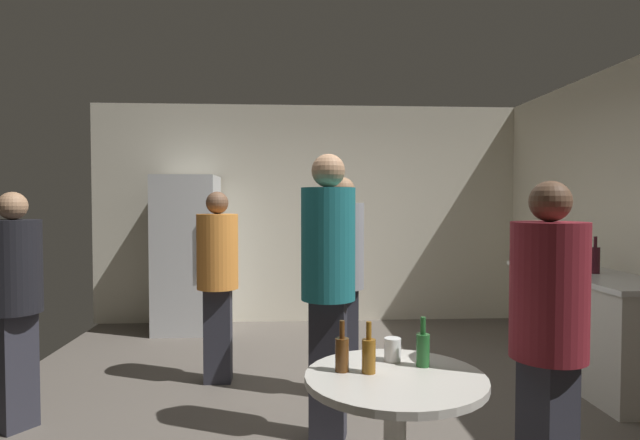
{
  "coord_description": "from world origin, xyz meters",
  "views": [
    {
      "loc": [
        -0.25,
        -3.76,
        1.5
      ],
      "look_at": [
        0.0,
        0.5,
        1.35
      ],
      "focal_mm": 28.64,
      "sensor_mm": 36.0,
      "label": 1
    }
  ],
  "objects": [
    {
      "name": "ground_plane",
      "position": [
        0.0,
        0.0,
        -0.05
      ],
      "size": [
        5.2,
        5.2,
        0.1
      ],
      "primitive_type": "cube",
      "color": "#5B544C"
    },
    {
      "name": "wall_back",
      "position": [
        0.0,
        2.63,
        1.35
      ],
      "size": [
        5.32,
        0.06,
        2.7
      ],
      "primitive_type": "cube",
      "color": "silver",
      "rests_on": "ground_plane"
    },
    {
      "name": "refrigerator",
      "position": [
        -1.44,
        2.2,
        0.9
      ],
      "size": [
        0.7,
        0.68,
        1.8
      ],
      "color": "silver",
      "rests_on": "ground_plane"
    },
    {
      "name": "kitchen_counter",
      "position": [
        2.28,
        0.39,
        0.45
      ],
      "size": [
        0.64,
        1.8,
        0.9
      ],
      "color": "beige",
      "rests_on": "ground_plane"
    },
    {
      "name": "kettle",
      "position": [
        2.23,
        0.77,
        0.97
      ],
      "size": [
        0.24,
        0.17,
        0.18
      ],
      "color": "#B2B2B7",
      "rests_on": "kitchen_counter"
    },
    {
      "name": "wine_bottle_on_counter",
      "position": [
        2.3,
        0.33,
        1.02
      ],
      "size": [
        0.08,
        0.08,
        0.31
      ],
      "color": "#3F141E",
      "rests_on": "kitchen_counter"
    },
    {
      "name": "foreground_table",
      "position": [
        0.21,
        -1.57,
        0.63
      ],
      "size": [
        0.8,
        0.8,
        0.73
      ],
      "color": "beige",
      "rests_on": "ground_plane"
    },
    {
      "name": "beer_bottle_amber",
      "position": [
        0.1,
        -1.54,
        0.82
      ],
      "size": [
        0.06,
        0.06,
        0.23
      ],
      "color": "#8C5919",
      "rests_on": "foreground_table"
    },
    {
      "name": "beer_bottle_brown",
      "position": [
        -0.02,
        -1.51,
        0.82
      ],
      "size": [
        0.06,
        0.06,
        0.23
      ],
      "color": "#593314",
      "rests_on": "foreground_table"
    },
    {
      "name": "beer_bottle_green",
      "position": [
        0.36,
        -1.46,
        0.82
      ],
      "size": [
        0.06,
        0.06,
        0.23
      ],
      "color": "#26662D",
      "rests_on": "foreground_table"
    },
    {
      "name": "plastic_cup_white",
      "position": [
        0.24,
        -1.37,
        0.79
      ],
      "size": [
        0.08,
        0.08,
        0.11
      ],
      "primitive_type": "cylinder",
      "color": "white",
      "rests_on": "foreground_table"
    },
    {
      "name": "person_in_black_shirt",
      "position": [
        -2.06,
        -0.33,
        0.91
      ],
      "size": [
        0.47,
        0.47,
        1.56
      ],
      "rotation": [
        0.0,
        0.0,
        -0.61
      ],
      "color": "#2D2D38",
      "rests_on": "ground_plane"
    },
    {
      "name": "person_in_maroon_shirt",
      "position": [
        0.92,
        -1.53,
        0.93
      ],
      "size": [
        0.42,
        0.42,
        1.59
      ],
      "rotation": [
        0.0,
        0.0,
        -2.88
      ],
      "color": "#2D2D38",
      "rests_on": "ground_plane"
    },
    {
      "name": "person_in_gray_shirt",
      "position": [
        0.15,
        0.13,
        0.99
      ],
      "size": [
        0.39,
        0.39,
        1.69
      ],
      "rotation": [
        0.0,
        0.0,
        -1.42
      ],
      "color": "#2D2D38",
      "rests_on": "ground_plane"
    },
    {
      "name": "person_in_orange_shirt",
      "position": [
        -0.85,
        0.48,
        0.92
      ],
      "size": [
        0.34,
        0.34,
        1.58
      ],
      "rotation": [
        0.0,
        0.0,
        -1.57
      ],
      "color": "#2D2D38",
      "rests_on": "ground_plane"
    },
    {
      "name": "person_in_teal_shirt",
      "position": [
        -0.01,
        -0.6,
        1.06
      ],
      "size": [
        0.41,
        0.41,
        1.8
      ],
      "rotation": [
        0.0,
        0.0,
        -1.8
      ],
      "color": "#2D2D38",
      "rests_on": "ground_plane"
    }
  ]
}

